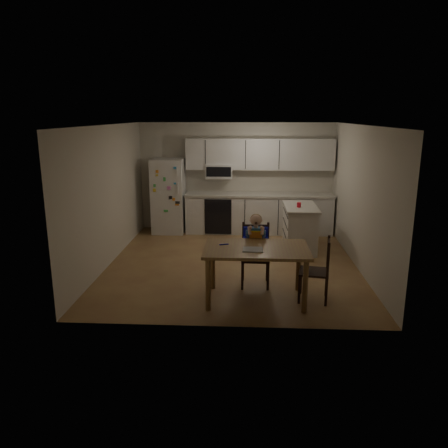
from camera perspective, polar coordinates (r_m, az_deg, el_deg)
room at (r=8.27m, az=1.26°, el=4.19°), size 4.52×5.01×2.51m
refrigerator at (r=10.15m, az=-7.25°, el=3.66°), size 0.72×0.70×1.70m
kitchen_run at (r=10.07m, az=4.43°, el=3.81°), size 3.37×0.62×2.15m
kitchen_island at (r=8.96m, az=9.87°, el=-0.44°), size 0.64×1.22×0.90m
red_cup at (r=8.71m, az=9.76°, el=2.48°), size 0.08×0.08×0.10m
dining_table at (r=6.36m, az=4.23°, el=-4.03°), size 1.51×0.97×0.81m
napkin at (r=6.22m, az=3.77°, el=-3.33°), size 0.29×0.25×0.01m
toddler_spoon at (r=6.43m, az=-0.10°, el=-2.68°), size 0.12×0.06×0.02m
chair_booster at (r=6.95m, az=4.15°, el=-2.39°), size 0.44×0.44×1.17m
chair_side at (r=6.53m, az=12.54°, el=-5.36°), size 0.49×0.49×0.95m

